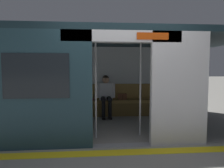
# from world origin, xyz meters

# --- Properties ---
(ground_plane) EXTENTS (60.00, 60.00, 0.00)m
(ground_plane) POSITION_xyz_m (0.00, 0.00, 0.00)
(ground_plane) COLOR gray
(platform_edge_strip) EXTENTS (8.00, 0.24, 0.01)m
(platform_edge_strip) POSITION_xyz_m (0.00, 0.30, 0.00)
(platform_edge_strip) COLOR yellow
(platform_edge_strip) RESTS_ON ground_plane
(train_car) EXTENTS (6.40, 2.87, 2.19)m
(train_car) POSITION_xyz_m (0.07, -1.28, 1.47)
(train_car) COLOR silver
(train_car) RESTS_ON ground_plane
(bench_seat) EXTENTS (2.88, 0.44, 0.48)m
(bench_seat) POSITION_xyz_m (0.00, -2.36, 0.37)
(bench_seat) COLOR olive
(bench_seat) RESTS_ON ground_plane
(person_seated) EXTENTS (0.55, 0.68, 1.21)m
(person_seated) POSITION_xyz_m (0.16, -2.31, 0.69)
(person_seated) COLOR silver
(person_seated) RESTS_ON ground_plane
(handbag) EXTENTS (0.26, 0.15, 0.17)m
(handbag) POSITION_xyz_m (-0.33, -2.39, 0.56)
(handbag) COLOR brown
(handbag) RESTS_ON bench_seat
(book) EXTENTS (0.17, 0.24, 0.03)m
(book) POSITION_xyz_m (0.60, -2.41, 0.49)
(book) COLOR #B22D2D
(book) RESTS_ON bench_seat
(grab_pole_door) EXTENTS (0.04, 0.04, 2.05)m
(grab_pole_door) POSITION_xyz_m (0.46, -0.44, 1.02)
(grab_pole_door) COLOR silver
(grab_pole_door) RESTS_ON ground_plane
(grab_pole_far) EXTENTS (0.04, 0.04, 2.05)m
(grab_pole_far) POSITION_xyz_m (-0.46, -0.56, 1.02)
(grab_pole_far) COLOR silver
(grab_pole_far) RESTS_ON ground_plane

